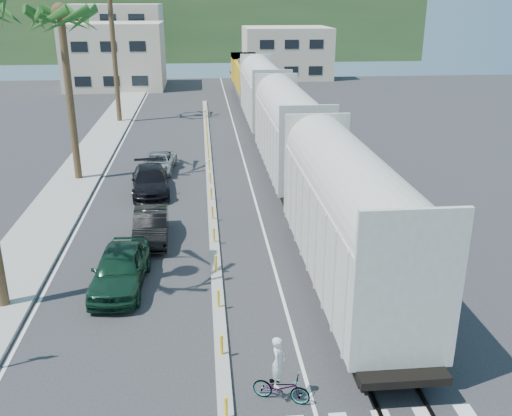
{
  "coord_description": "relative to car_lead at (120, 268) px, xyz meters",
  "views": [
    {
      "loc": [
        -0.39,
        -13.56,
        10.91
      ],
      "look_at": [
        1.91,
        10.39,
        2.0
      ],
      "focal_mm": 40.0,
      "sensor_mm": 36.0,
      "label": 1
    }
  ],
  "objects": [
    {
      "name": "car_third",
      "position": [
        0.26,
        11.77,
        -0.08
      ],
      "size": [
        3.14,
        5.62,
        1.51
      ],
      "primitive_type": "imported",
      "rotation": [
        0.0,
        0.0,
        0.1
      ],
      "color": "black",
      "rests_on": "ground"
    },
    {
      "name": "hillside",
      "position": [
        3.81,
        92.82,
        5.16
      ],
      "size": [
        80.0,
        20.0,
        12.0
      ],
      "primitive_type": "cube",
      "color": "#385628",
      "rests_on": "ground"
    },
    {
      "name": "sidewalk",
      "position": [
        -4.69,
        17.82,
        -0.76
      ],
      "size": [
        3.0,
        90.0,
        0.15
      ],
      "primitive_type": "cube",
      "color": "gray",
      "rests_on": "ground"
    },
    {
      "name": "car_lead",
      "position": [
        0.0,
        0.0,
        0.0
      ],
      "size": [
        2.46,
        5.1,
        1.67
      ],
      "primitive_type": "imported",
      "rotation": [
        0.0,
        0.0,
        -0.05
      ],
      "color": "#103120",
      "rests_on": "ground"
    },
    {
      "name": "lane_markings",
      "position": [
        1.66,
        17.82,
        -0.83
      ],
      "size": [
        9.42,
        90.0,
        0.01
      ],
      "color": "silver",
      "rests_on": "ground"
    },
    {
      "name": "cyclist",
      "position": [
        5.41,
        -7.39,
        -0.19
      ],
      "size": [
        1.77,
        2.09,
        2.09
      ],
      "rotation": [
        0.0,
        0.0,
        1.18
      ],
      "color": "#9EA0A5",
      "rests_on": "ground"
    },
    {
      "name": "car_second",
      "position": [
        0.85,
        4.68,
        -0.1
      ],
      "size": [
        1.87,
        4.57,
        1.47
      ],
      "primitive_type": "imported",
      "rotation": [
        0.0,
        0.0,
        0.04
      ],
      "color": "black",
      "rests_on": "ground"
    },
    {
      "name": "rails",
      "position": [
        8.81,
        20.82,
        -0.81
      ],
      "size": [
        1.56,
        100.0,
        0.06
      ],
      "color": "black",
      "rests_on": "ground"
    },
    {
      "name": "buildings",
      "position": [
        -2.61,
        64.47,
        3.53
      ],
      "size": [
        38.0,
        27.0,
        10.0
      ],
      "color": "#C3B29B",
      "rests_on": "ground"
    },
    {
      "name": "freight_train",
      "position": [
        8.81,
        19.52,
        2.07
      ],
      "size": [
        3.0,
        60.94,
        5.85
      ],
      "color": "#B2AFA3",
      "rests_on": "ground"
    },
    {
      "name": "median",
      "position": [
        3.81,
        12.78,
        -0.75
      ],
      "size": [
        0.45,
        60.0,
        0.85
      ],
      "color": "gray",
      "rests_on": "ground"
    },
    {
      "name": "car_rear",
      "position": [
        0.45,
        16.2,
        -0.23
      ],
      "size": [
        2.83,
        4.76,
        1.22
      ],
      "primitive_type": "imported",
      "rotation": [
        0.0,
        0.0,
        -0.09
      ],
      "color": "#ADB0B3",
      "rests_on": "ground"
    },
    {
      "name": "ground",
      "position": [
        3.81,
        -7.18,
        -0.84
      ],
      "size": [
        140.0,
        140.0,
        0.0
      ],
      "primitive_type": "plane",
      "color": "#28282B",
      "rests_on": "ground"
    }
  ]
}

